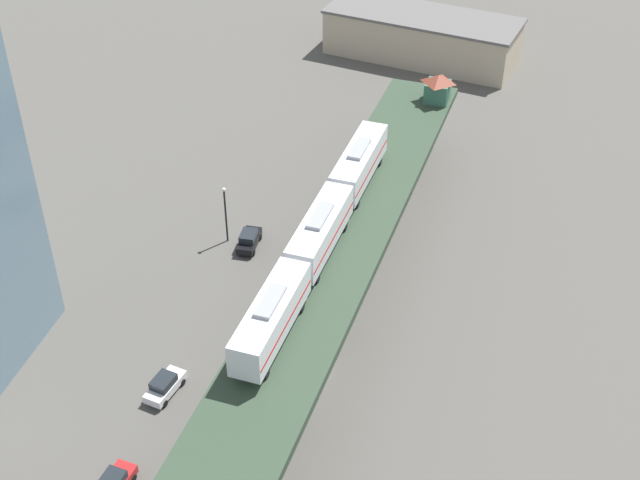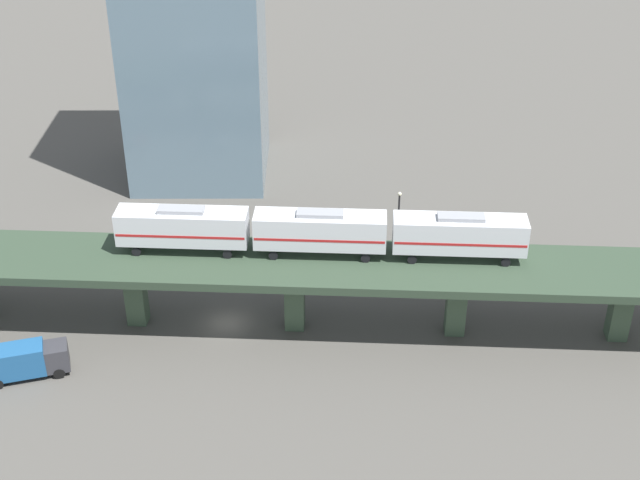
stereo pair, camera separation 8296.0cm
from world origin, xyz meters
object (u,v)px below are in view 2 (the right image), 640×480
at_px(street_car_red, 79,256).
at_px(street_car_white, 184,254).
at_px(street_car_black, 396,254).
at_px(delivery_truck, 24,360).
at_px(office_tower, 194,31).
at_px(subway_train, 320,230).
at_px(street_lamp, 399,216).

distance_m(street_car_red, street_car_white, 11.03).
bearing_deg(street_car_black, delivery_truck, -60.90).
height_order(street_car_black, office_tower, office_tower).
bearing_deg(subway_train, street_car_white, -125.79).
bearing_deg(office_tower, subway_train, 24.33).
bearing_deg(office_tower, street_lamp, 49.60).
distance_m(street_car_white, office_tower, 27.93).
height_order(street_car_red, delivery_truck, delivery_truck).
distance_m(street_car_white, delivery_truck, 22.14).
xyz_separation_m(subway_train, street_car_black, (-10.19, 8.03, -8.86)).
distance_m(street_lamp, office_tower, 33.37).
bearing_deg(street_lamp, subway_train, -33.24).
height_order(street_car_red, street_lamp, street_lamp).
height_order(subway_train, street_lamp, subway_train).
height_order(street_car_white, street_lamp, street_lamp).
relative_size(street_car_red, street_lamp, 0.66).
relative_size(delivery_truck, office_tower, 0.21).
distance_m(subway_train, street_car_white, 19.84).
relative_size(subway_train, office_tower, 1.04).
distance_m(subway_train, street_car_red, 28.73).
relative_size(street_car_black, office_tower, 0.13).
height_order(street_car_red, street_car_white, same).
relative_size(street_car_black, delivery_truck, 0.60).
bearing_deg(street_car_white, delivery_truck, -30.86).
distance_m(street_car_red, street_car_black, 33.46).
bearing_deg(office_tower, street_car_red, -25.53).
bearing_deg(street_car_white, street_car_red, -88.15).
height_order(subway_train, delivery_truck, subway_train).
relative_size(subway_train, street_car_black, 8.27).
xyz_separation_m(subway_train, street_car_red, (-10.03, -25.43, -8.86)).
xyz_separation_m(subway_train, office_tower, (-32.50, -14.70, 8.21)).
height_order(subway_train, office_tower, office_tower).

